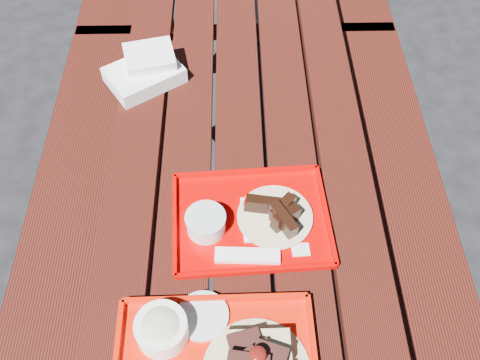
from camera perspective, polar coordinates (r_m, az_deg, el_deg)
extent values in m
plane|color=black|center=(2.16, -0.07, -9.86)|extent=(60.00, 60.00, 0.00)
cube|color=#3C130B|center=(1.57, -11.09, 2.26)|extent=(0.14, 2.40, 0.04)
cube|color=#3C130B|center=(1.55, -5.64, 2.36)|extent=(0.14, 2.40, 0.04)
cube|color=#3C130B|center=(1.55, -0.10, 2.45)|extent=(0.14, 2.40, 0.04)
cube|color=#3C130B|center=(1.56, 5.43, 2.52)|extent=(0.14, 2.40, 0.04)
cube|color=#3C130B|center=(1.58, 10.85, 2.56)|extent=(0.14, 2.40, 0.04)
cube|color=#3C130B|center=(1.88, -18.11, -3.71)|extent=(0.25, 2.40, 0.04)
cube|color=#3C130B|center=(2.57, -13.65, 9.41)|extent=(0.06, 0.06, 0.42)
cube|color=#3C130B|center=(1.89, 17.84, -3.19)|extent=(0.25, 2.40, 0.04)
cube|color=#3C130B|center=(2.57, 12.81, 9.76)|extent=(0.06, 0.06, 0.42)
cube|color=#3C130B|center=(2.50, -7.58, 14.31)|extent=(0.06, 0.06, 0.75)
cube|color=#3C130B|center=(2.51, 6.63, 14.49)|extent=(0.06, 0.06, 0.75)
cube|color=#3C130B|center=(2.45, -0.48, 15.51)|extent=(1.40, 0.06, 0.04)
cube|color=red|center=(1.27, -2.66, -12.53)|extent=(0.43, 0.02, 0.02)
cube|color=#D5BF89|center=(1.20, 1.74, -17.47)|extent=(0.15, 0.07, 0.04)
ellipsoid|color=#500E0B|center=(1.11, 1.93, -17.89)|extent=(0.04, 0.04, 0.01)
cylinder|color=white|center=(1.23, -8.35, -15.50)|extent=(0.12, 0.12, 0.06)
ellipsoid|color=beige|center=(1.22, -8.45, -15.19)|extent=(0.10, 0.10, 0.04)
cylinder|color=silver|center=(1.26, -4.02, -14.25)|extent=(0.12, 0.12, 0.01)
cube|color=#C00000|center=(1.39, 1.16, -4.40)|extent=(0.41, 0.33, 0.01)
cube|color=#C00000|center=(1.47, 0.64, 0.87)|extent=(0.39, 0.03, 0.02)
cube|color=#C00000|center=(1.30, 1.76, -9.69)|extent=(0.39, 0.03, 0.02)
cube|color=#C00000|center=(1.41, 9.16, -3.54)|extent=(0.03, 0.30, 0.02)
cube|color=#C00000|center=(1.38, -6.98, -4.60)|extent=(0.03, 0.30, 0.02)
cube|color=white|center=(1.39, 3.00, -4.08)|extent=(0.14, 0.14, 0.01)
cylinder|color=beige|center=(1.38, 3.74, -3.89)|extent=(0.20, 0.20, 0.01)
cylinder|color=silver|center=(1.35, -3.65, -4.67)|extent=(0.10, 0.10, 0.05)
cylinder|color=silver|center=(1.33, -3.72, -4.03)|extent=(0.10, 0.10, 0.01)
cube|color=white|center=(1.33, 0.80, -8.06)|extent=(0.16, 0.05, 0.01)
cube|color=white|center=(1.35, 6.48, -7.40)|extent=(0.05, 0.04, 0.00)
cube|color=white|center=(1.75, -10.16, 10.96)|extent=(0.27, 0.26, 0.05)
cube|color=white|center=(1.74, -9.62, 12.77)|extent=(0.18, 0.15, 0.04)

